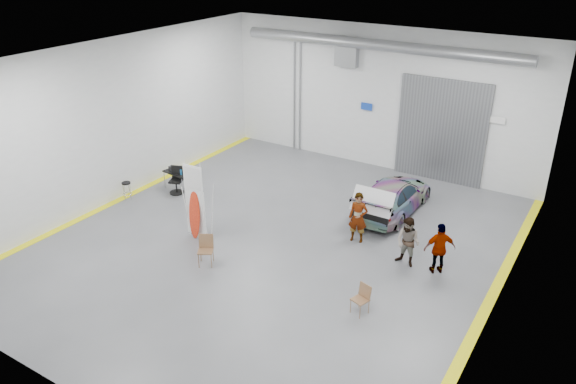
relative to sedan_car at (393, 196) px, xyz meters
The scene contains 13 objects.
ground 4.84m from the sedan_car, 119.98° to the right, with size 16.00×16.00×0.00m, color #55575C.
room_shell 4.52m from the sedan_car, 138.08° to the right, with size 14.02×16.18×6.01m.
sedan_car is the anchor object (origin of this frame).
person_a 2.63m from the sedan_car, 93.56° to the right, with size 0.63×0.41×1.72m, color brown.
person_b 3.63m from the sedan_car, 60.77° to the right, with size 0.78×0.60×1.59m, color #496885.
person_c 4.09m from the sedan_car, 48.42° to the right, with size 0.95×0.39×1.64m, color #A26536.
surfboard_display 7.16m from the sedan_car, 132.57° to the right, with size 0.78×0.22×2.75m.
folding_chair_near 7.29m from the sedan_car, 118.43° to the right, with size 0.61×0.66×0.95m.
folding_chair_far 6.34m from the sedan_car, 75.40° to the right, with size 0.50×0.52×0.84m.
shop_stool 10.03m from the sedan_car, 154.14° to the right, with size 0.36×0.36×0.70m.
work_table 8.47m from the sedan_car, 161.83° to the right, with size 1.23×0.73×0.95m.
office_chair 8.31m from the sedan_car, 159.45° to the right, with size 0.61×0.64×1.07m.
trunk_lid 1.99m from the sedan_car, 90.00° to the right, with size 1.45×0.88×0.04m, color silver.
Camera 1 is at (8.89, -13.46, 9.34)m, focal length 35.00 mm.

